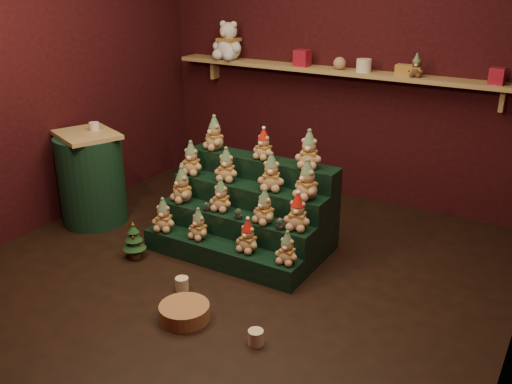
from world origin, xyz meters
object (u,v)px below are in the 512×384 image
Objects in this scene: snow_globe_b at (238,214)px; mug_right at (256,337)px; riser_tier_front at (220,254)px; snow_globe_a at (206,206)px; white_bear at (229,35)px; side_table at (92,178)px; mini_christmas_tree at (134,240)px; brown_bear at (416,66)px; snow_globe_c at (280,224)px; wicker_basket at (184,312)px; mug_left at (182,284)px.

mug_right is at bearing -52.09° from snow_globe_b.
riser_tier_front is 17.67× the size of snow_globe_a.
riser_tier_front is 13.94× the size of mug_right.
riser_tier_front is at bearing -34.01° from snow_globe_a.
white_bear is (-1.15, 1.63, 1.16)m from snow_globe_b.
white_bear is at bearing 126.15° from mug_right.
mug_right is at bearing 1.63° from side_table.
white_bear reaches higher than mini_christmas_tree.
side_table is (-1.57, -0.06, 0.02)m from snow_globe_b.
side_table reaches higher than mini_christmas_tree.
snow_globe_a is 0.40× the size of brown_bear.
mug_right is (2.28, -0.85, -0.38)m from side_table.
snow_globe_c is 0.94× the size of mug_right.
wicker_basket is at bearing -29.06° from mini_christmas_tree.
wicker_basket is at bearing -73.49° from riser_tier_front.
mug_right is (0.71, -0.91, -0.35)m from snow_globe_b.
wicker_basket is (0.15, -0.92, -0.35)m from snow_globe_b.
snow_globe_b is 0.18× the size of white_bear.
snow_globe_b is 0.26× the size of wicker_basket.
snow_globe_a is 0.23× the size of wicker_basket.
brown_bear reaches higher than snow_globe_c.
mug_left is at bearing -92.73° from riser_tier_front.
mini_christmas_tree is at bearing -140.27° from brown_bear.
snow_globe_a is at bearing 145.99° from riser_tier_front.
white_bear is at bearing 120.87° from riser_tier_front.
riser_tier_front is 7.08× the size of brown_bear.
wicker_basket is at bearing -117.81° from brown_bear.
white_bear is at bearing 167.63° from brown_bear.
riser_tier_front is 0.72m from mini_christmas_tree.
brown_bear reaches higher than mug_left.
snow_globe_c is at bearing 109.84° from mug_right.
riser_tier_front is at bearing 21.49° from mini_christmas_tree.
snow_globe_b reaches higher than mug_right.
side_table reaches higher than mug_right.
side_table is 3.11m from brown_bear.
snow_globe_c is 0.27× the size of wicker_basket.
mug_right is at bearing -43.67° from riser_tier_front.
mug_right is at bearing -41.66° from snow_globe_a.
side_table is 1.96m from wicker_basket.
mug_right is 0.20× the size of white_bear.
white_bear is 2.51× the size of brown_bear.
brown_bear is (0.14, 2.54, 1.37)m from mug_right.
riser_tier_front reaches higher than wicker_basket.
snow_globe_c is 1.97m from brown_bear.
snow_globe_c is at bearing 75.87° from wicker_basket.
mug_left is 0.86m from mug_right.
side_table is at bearing -177.88° from snow_globe_b.
mini_christmas_tree is (-0.43, -0.42, -0.24)m from snow_globe_a.
mug_left is at bearing 0.91° from side_table.
snow_globe_c reaches higher than riser_tier_front.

